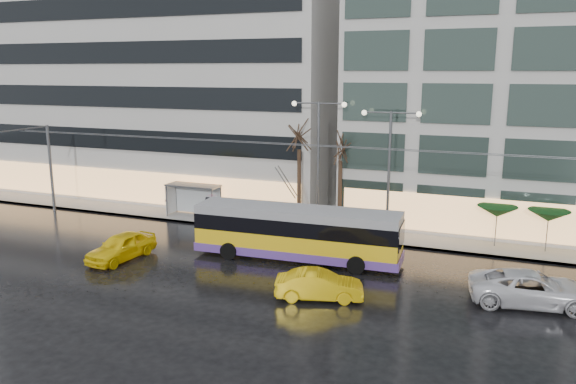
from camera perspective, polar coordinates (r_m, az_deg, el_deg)
The scene contains 19 objects.
ground at distance 31.85m, azimuth -6.69°, elevation -8.56°, with size 140.00×140.00×0.00m, color black.
sidewalk at distance 43.47m, azimuth 4.34°, elevation -2.69°, with size 80.00×10.00×0.15m, color gray.
kerb at distance 38.94m, azimuth 2.19°, elevation -4.45°, with size 80.00×0.10×0.15m, color slate.
building_left at distance 54.33m, azimuth -12.68°, elevation 11.87°, with size 34.00×14.00×22.00m, color #B2AFAA.
trolleybus at distance 33.96m, azimuth 0.90°, elevation -4.34°, with size 12.64×5.06×5.81m.
catenary at distance 37.25m, azimuth 0.23°, elevation 1.41°, with size 42.24×5.12×7.00m.
bus_shelter at distance 44.22m, azimuth -9.89°, elevation -0.07°, with size 4.20×1.60×2.51m.
street_lamp_near at distance 39.30m, azimuth 3.10°, elevation 4.53°, with size 3.96×0.36×9.03m.
street_lamp_far at distance 38.09m, azimuth 10.27°, elevation 3.68°, with size 3.96×0.36×8.53m.
tree_a at distance 39.85m, azimuth 1.15°, elevation 6.24°, with size 3.20×3.20×8.40m.
tree_b at distance 39.19m, azimuth 5.38°, elevation 5.07°, with size 3.20×3.20×7.70m.
parasol_a at distance 38.24m, azimuth 20.48°, elevation -1.87°, with size 2.50×2.50×2.65m.
parasol_b at distance 38.34m, azimuth 24.96°, elevation -2.21°, with size 2.50×2.50×2.65m.
taxi_a at distance 35.65m, azimuth -16.57°, elevation -5.33°, with size 1.91×4.76×1.62m, color yellow.
taxi_b at distance 28.57m, azimuth 3.19°, elevation -9.44°, with size 1.54×4.40×1.45m, color gold.
sedan_silver at distance 30.32m, azimuth 23.54°, elevation -8.98°, with size 2.74×5.94×1.65m, color silver.
pedestrian_a at distance 41.94m, azimuth -7.73°, elevation -1.21°, with size 0.98×1.00×2.19m.
pedestrian_b at distance 42.65m, azimuth -8.20°, elevation -1.70°, with size 1.07×0.94×1.84m.
pedestrian_c at distance 46.55m, azimuth -11.81°, elevation -0.39°, with size 1.24×0.90×2.11m.
Camera 1 is at (14.15, -26.20, 11.31)m, focal length 35.00 mm.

